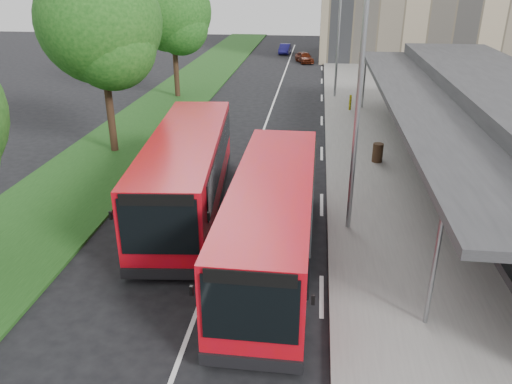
# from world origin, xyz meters

# --- Properties ---
(ground) EXTENTS (120.00, 120.00, 0.00)m
(ground) POSITION_xyz_m (0.00, 0.00, 0.00)
(ground) COLOR black
(ground) RESTS_ON ground
(pavement) EXTENTS (5.00, 80.00, 0.15)m
(pavement) POSITION_xyz_m (6.00, 20.00, 0.07)
(pavement) COLOR slate
(pavement) RESTS_ON ground
(grass_verge) EXTENTS (5.00, 80.00, 0.10)m
(grass_verge) POSITION_xyz_m (-7.00, 20.00, 0.05)
(grass_verge) COLOR #193F14
(grass_verge) RESTS_ON ground
(lane_centre_line) EXTENTS (0.12, 70.00, 0.01)m
(lane_centre_line) POSITION_xyz_m (0.00, 15.00, 0.01)
(lane_centre_line) COLOR silver
(lane_centre_line) RESTS_ON ground
(kerb_dashes) EXTENTS (0.12, 56.00, 0.01)m
(kerb_dashes) POSITION_xyz_m (3.30, 19.00, 0.01)
(kerb_dashes) COLOR silver
(kerb_dashes) RESTS_ON ground
(station_building) EXTENTS (7.70, 26.00, 4.00)m
(station_building) POSITION_xyz_m (10.86, 8.00, 2.04)
(station_building) COLOR #2C2C2F
(station_building) RESTS_ON ground
(tree_mid) EXTENTS (5.62, 5.62, 9.04)m
(tree_mid) POSITION_xyz_m (-7.01, 9.05, 5.84)
(tree_mid) COLOR black
(tree_mid) RESTS_ON ground
(tree_far) EXTENTS (5.26, 5.26, 8.45)m
(tree_far) POSITION_xyz_m (-7.01, 21.05, 5.46)
(tree_far) COLOR black
(tree_far) RESTS_ON ground
(lamp_post_near) EXTENTS (1.44, 0.28, 8.00)m
(lamp_post_near) POSITION_xyz_m (4.12, 2.00, 4.72)
(lamp_post_near) COLOR gray
(lamp_post_near) RESTS_ON pavement
(lamp_post_far) EXTENTS (1.44, 0.28, 8.00)m
(lamp_post_far) POSITION_xyz_m (4.12, 22.00, 4.72)
(lamp_post_far) COLOR gray
(lamp_post_far) RESTS_ON pavement
(bus_main) EXTENTS (2.67, 9.84, 2.78)m
(bus_main) POSITION_xyz_m (1.75, -0.34, 1.42)
(bus_main) COLOR #BB0910
(bus_main) RESTS_ON ground
(bus_second) EXTENTS (3.58, 10.45, 2.90)m
(bus_second) POSITION_xyz_m (-1.72, 3.06, 1.49)
(bus_second) COLOR #BB0910
(bus_second) RESTS_ON ground
(litter_bin) EXTENTS (0.62, 0.62, 0.87)m
(litter_bin) POSITION_xyz_m (5.85, 8.75, 0.59)
(litter_bin) COLOR #362416
(litter_bin) RESTS_ON pavement
(bollard) EXTENTS (0.20, 0.20, 0.96)m
(bollard) POSITION_xyz_m (5.07, 18.23, 0.63)
(bollard) COLOR #F5ED0C
(bollard) RESTS_ON pavement
(car_near) EXTENTS (2.20, 3.33, 1.06)m
(car_near) POSITION_xyz_m (1.57, 36.99, 0.53)
(car_near) COLOR #4E180B
(car_near) RESTS_ON ground
(car_far) EXTENTS (1.29, 3.20, 1.04)m
(car_far) POSITION_xyz_m (-0.74, 42.71, 0.52)
(car_far) COLOR navy
(car_far) RESTS_ON ground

